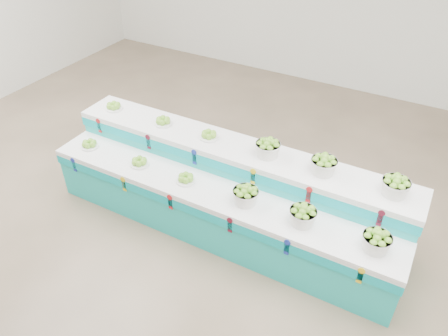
{
  "coord_description": "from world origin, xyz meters",
  "views": [
    {
      "loc": [
        2.41,
        -3.15,
        3.92
      ],
      "look_at": [
        0.43,
        0.41,
        0.87
      ],
      "focal_mm": 34.68,
      "sensor_mm": 36.0,
      "label": 1
    }
  ],
  "objects_px": {
    "plate_upper_mid": "(163,121)",
    "display_stand": "(224,191)",
    "basket_lower_left": "(246,195)",
    "basket_upper_right": "(396,186)"
  },
  "relations": [
    {
      "from": "plate_upper_mid",
      "to": "display_stand",
      "type": "bearing_deg",
      "value": -14.51
    },
    {
      "from": "display_stand",
      "to": "basket_lower_left",
      "type": "relative_size",
      "value": 15.23
    },
    {
      "from": "basket_lower_left",
      "to": "plate_upper_mid",
      "type": "bearing_deg",
      "value": 159.69
    },
    {
      "from": "plate_upper_mid",
      "to": "basket_lower_left",
      "type": "bearing_deg",
      "value": -20.31
    },
    {
      "from": "plate_upper_mid",
      "to": "basket_upper_right",
      "type": "bearing_deg",
      "value": 0.15
    },
    {
      "from": "basket_lower_left",
      "to": "basket_upper_right",
      "type": "height_order",
      "value": "basket_upper_right"
    },
    {
      "from": "display_stand",
      "to": "basket_upper_right",
      "type": "distance_m",
      "value": 1.97
    },
    {
      "from": "basket_upper_right",
      "to": "basket_lower_left",
      "type": "bearing_deg",
      "value": -158.75
    },
    {
      "from": "display_stand",
      "to": "plate_upper_mid",
      "type": "height_order",
      "value": "plate_upper_mid"
    },
    {
      "from": "display_stand",
      "to": "plate_upper_mid",
      "type": "bearing_deg",
      "value": 165.34
    }
  ]
}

